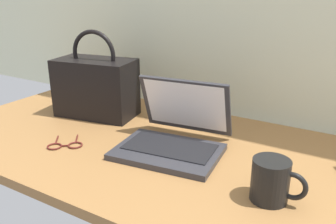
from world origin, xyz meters
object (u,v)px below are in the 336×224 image
laptop (174,135)px  eyeglasses (65,145)px  handbag (96,86)px  coffee_mug (272,180)px

laptop → eyeglasses: bearing=-150.9°
laptop → handbag: 0.43m
coffee_mug → eyeglasses: 0.65m
laptop → eyeglasses: size_ratio=2.46×
coffee_mug → handbag: handbag is taller
eyeglasses → coffee_mug: bearing=3.4°
laptop → handbag: size_ratio=1.03×
eyeglasses → handbag: bearing=111.1°
coffee_mug → handbag: bearing=162.4°
laptop → coffee_mug: 0.36m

